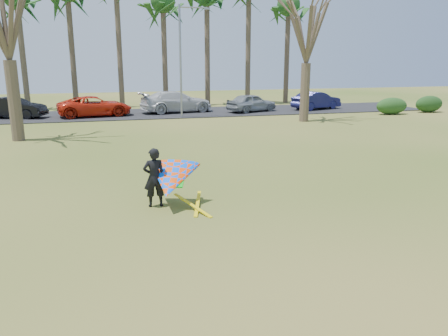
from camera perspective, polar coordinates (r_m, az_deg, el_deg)
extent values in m
plane|color=#2A5211|center=(11.46, 2.56, -7.70)|extent=(100.00, 100.00, 0.00)
cube|color=black|center=(35.55, -9.53, 7.03)|extent=(46.00, 7.00, 0.06)
cylinder|color=brown|center=(41.72, -24.80, 13.13)|extent=(0.48, 0.48, 9.00)
cylinder|color=#46392A|center=(41.26, -19.22, 14.12)|extent=(0.48, 0.48, 9.70)
cylinder|color=#483B2B|center=(41.18, -13.52, 14.98)|extent=(0.48, 0.48, 10.40)
cylinder|color=#4D402E|center=(41.48, -7.77, 14.26)|extent=(0.48, 0.48, 9.00)
ellipsoid|color=#1D4819|center=(41.79, -8.00, 20.85)|extent=(4.84, 4.84, 3.08)
cylinder|color=#4F3E2F|center=(42.17, -2.20, 14.84)|extent=(0.48, 0.48, 9.70)
cylinder|color=#493D2C|center=(43.23, 3.17, 15.27)|extent=(0.48, 0.48, 10.40)
cylinder|color=#46362A|center=(44.60, 8.21, 14.22)|extent=(0.48, 0.48, 9.00)
ellipsoid|color=#194418|center=(44.89, 8.44, 20.35)|extent=(4.84, 4.84, 3.08)
cylinder|color=#4B3E2D|center=(25.70, -25.70, 7.88)|extent=(0.64, 0.64, 4.20)
cylinder|color=#46372A|center=(31.17, 10.51, 9.66)|extent=(0.64, 0.64, 3.99)
cylinder|color=gray|center=(32.57, -5.70, 13.53)|extent=(0.16, 0.16, 8.00)
cylinder|color=gray|center=(32.94, -4.04, 20.19)|extent=(2.00, 0.10, 0.10)
cube|color=gray|center=(33.14, -2.23, 20.09)|extent=(0.40, 0.18, 0.12)
ellipsoid|color=#1B3E16|center=(37.16, 21.06, 7.57)|extent=(2.63, 1.19, 1.32)
ellipsoid|color=#163613|center=(39.87, 25.21, 7.57)|extent=(2.43, 1.14, 1.35)
imported|color=black|center=(35.56, -25.83, 7.11)|extent=(4.86, 2.86, 1.51)
imported|color=red|center=(34.52, -16.52, 7.75)|extent=(5.76, 3.40, 1.50)
imported|color=silver|center=(35.85, -6.23, 8.60)|extent=(6.19, 3.47, 1.69)
imported|color=gray|center=(36.15, 3.62, 8.52)|extent=(4.63, 3.13, 1.46)
imported|color=#1A1B50|center=(38.69, 11.98, 8.63)|extent=(4.78, 2.94, 1.49)
imported|color=black|center=(12.91, -9.10, -1.23)|extent=(0.66, 0.45, 1.76)
cone|color=#0558FF|center=(12.73, -6.96, -1.52)|extent=(2.13, 2.39, 2.02)
cube|color=#0CBF19|center=(12.68, -6.37, -1.80)|extent=(0.62, 0.60, 0.24)
cube|color=yellow|center=(12.73, -4.17, -5.39)|extent=(0.85, 1.66, 0.28)
cube|color=yellow|center=(12.95, -3.46, -5.04)|extent=(0.56, 1.76, 0.22)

